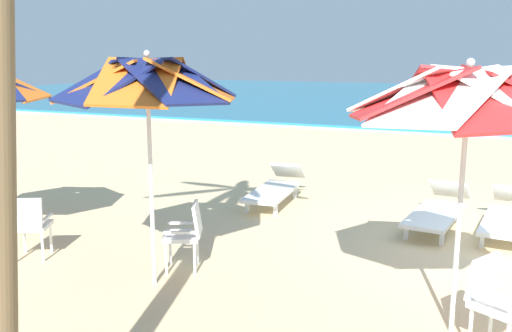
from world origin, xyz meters
TOP-DOWN VIEW (x-y plane):
  - beach_umbrella_0 at (-0.82, -2.60)m, footprint 2.24×2.24m
  - plastic_chair_0 at (-0.46, -2.79)m, footprint 0.61×0.60m
  - beach_umbrella_1 at (-4.15, -2.81)m, footprint 2.08×2.08m
  - plastic_chair_1 at (-4.02, -2.25)m, footprint 0.60×0.59m
  - plastic_chair_2 at (-6.10, -2.79)m, footprint 0.60×0.61m
  - sun_lounger_1 at (-0.34, 0.97)m, footprint 0.79×2.19m
  - sun_lounger_2 at (-1.35, 0.90)m, footprint 0.86×2.20m
  - sun_lounger_3 at (-4.26, 1.27)m, footprint 0.82×2.19m

SIDE VIEW (x-z plane):
  - sun_lounger_1 at x=-0.34m, z-range -0.03..0.59m
  - sun_lounger_2 at x=-1.35m, z-range -0.03..0.59m
  - sun_lounger_3 at x=-4.26m, z-range -0.03..0.59m
  - plastic_chair_0 at x=-0.46m, z-range 0.06..0.93m
  - plastic_chair_1 at x=-4.02m, z-range 0.06..0.93m
  - plastic_chair_2 at x=-6.10m, z-range 0.06..0.93m
  - beach_umbrella_0 at x=-0.82m, z-range 0.97..3.61m
  - beach_umbrella_1 at x=-4.15m, z-range 1.00..3.73m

